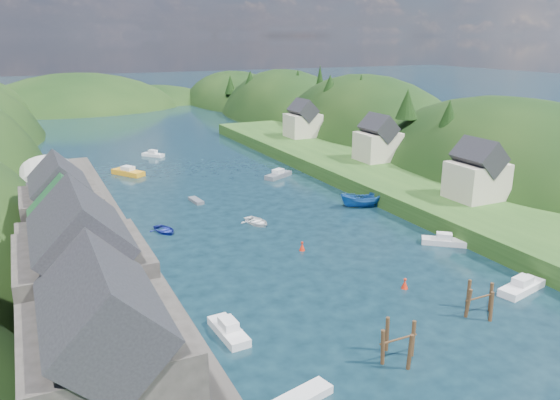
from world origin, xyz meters
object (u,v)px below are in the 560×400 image
piling_cluster_near (398,346)px  piling_cluster_far (479,303)px  channel_buoy_far (302,247)px  channel_buoy_near (405,284)px

piling_cluster_near → piling_cluster_far: piling_cluster_near is taller
piling_cluster_near → channel_buoy_far: size_ratio=3.24×
piling_cluster_far → channel_buoy_far: piling_cluster_far is taller
piling_cluster_near → piling_cluster_far: bearing=14.0°
channel_buoy_far → channel_buoy_near: bearing=-71.1°
piling_cluster_near → channel_buoy_far: 23.28m
piling_cluster_far → channel_buoy_near: size_ratio=3.01×
piling_cluster_near → piling_cluster_far: (11.05, 2.76, -0.13)m
piling_cluster_far → channel_buoy_near: (-2.74, 7.00, -0.61)m
piling_cluster_far → channel_buoy_far: bearing=109.7°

